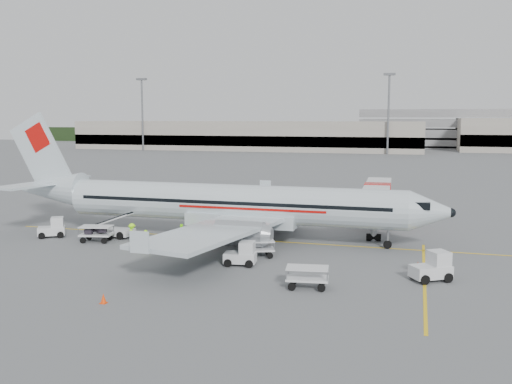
% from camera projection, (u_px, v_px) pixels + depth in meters
% --- Properties ---
extents(ground, '(360.00, 360.00, 0.00)m').
position_uv_depth(ground, '(249.00, 240.00, 47.66)').
color(ground, '#56595B').
extents(stripe_lead, '(44.00, 0.20, 0.01)m').
position_uv_depth(stripe_lead, '(249.00, 240.00, 47.66)').
color(stripe_lead, yellow).
rests_on(stripe_lead, ground).
extents(stripe_cross, '(0.20, 20.00, 0.01)m').
position_uv_depth(stripe_cross, '(424.00, 278.00, 36.23)').
color(stripe_cross, yellow).
rests_on(stripe_cross, ground).
extents(terminal_west, '(110.00, 22.00, 9.00)m').
position_uv_depth(terminal_west, '(245.00, 136.00, 181.92)').
color(terminal_west, gray).
rests_on(terminal_west, ground).
extents(parking_garage, '(62.00, 24.00, 14.00)m').
position_uv_depth(parking_garage, '(455.00, 127.00, 192.52)').
color(parking_garage, slate).
rests_on(parking_garage, ground).
extents(treeline, '(300.00, 3.00, 6.00)m').
position_uv_depth(treeline, '(382.00, 137.00, 214.14)').
color(treeline, black).
rests_on(treeline, ground).
extents(mast_west, '(3.20, 1.20, 22.00)m').
position_uv_depth(mast_west, '(142.00, 115.00, 177.79)').
color(mast_west, slate).
rests_on(mast_west, ground).
extents(mast_center, '(3.20, 1.20, 22.00)m').
position_uv_depth(mast_center, '(388.00, 115.00, 157.39)').
color(mast_center, slate).
rests_on(mast_center, ground).
extents(aircraft, '(37.83, 29.67, 10.42)m').
position_uv_depth(aircraft, '(232.00, 178.00, 47.30)').
color(aircraft, silver).
rests_on(aircraft, ground).
extents(jet_bridge, '(3.45, 15.94, 4.16)m').
position_uv_depth(jet_bridge, '(377.00, 206.00, 52.58)').
color(jet_bridge, silver).
rests_on(jet_bridge, ground).
extents(belt_loader, '(5.24, 2.35, 2.75)m').
position_uv_depth(belt_loader, '(111.00, 221.00, 48.77)').
color(belt_loader, silver).
rests_on(belt_loader, ground).
extents(tug_fore, '(2.78, 2.45, 1.87)m').
position_uv_depth(tug_fore, '(431.00, 266.00, 35.64)').
color(tug_fore, silver).
rests_on(tug_fore, ground).
extents(tug_mid, '(2.31, 1.49, 1.68)m').
position_uv_depth(tug_mid, '(240.00, 253.00, 39.40)').
color(tug_mid, silver).
rests_on(tug_mid, ground).
extents(tug_aft, '(2.54, 2.22, 1.70)m').
position_uv_depth(tug_aft, '(51.00, 227.00, 48.70)').
color(tug_aft, silver).
rests_on(tug_aft, ground).
extents(cart_loaded_a, '(2.30, 1.37, 1.19)m').
position_uv_depth(cart_loaded_a, '(218.00, 236.00, 46.23)').
color(cart_loaded_a, silver).
rests_on(cart_loaded_a, ground).
extents(cart_loaded_b, '(2.81, 1.98, 1.34)m').
position_uv_depth(cart_loaded_b, '(96.00, 234.00, 46.87)').
color(cart_loaded_b, silver).
rests_on(cart_loaded_b, ground).
extents(cart_empty_a, '(2.77, 2.22, 1.26)m').
position_uv_depth(cart_empty_a, '(257.00, 249.00, 41.76)').
color(cart_empty_a, silver).
rests_on(cart_empty_a, ground).
extents(cart_empty_b, '(2.68, 1.80, 1.31)m').
position_uv_depth(cart_empty_b, '(307.00, 277.00, 34.12)').
color(cart_empty_b, silver).
rests_on(cart_empty_b, ground).
extents(cone_nose, '(0.36, 0.36, 0.59)m').
position_uv_depth(cone_nose, '(418.00, 265.00, 38.29)').
color(cone_nose, '#F93E08').
rests_on(cone_nose, ground).
extents(cone_port, '(0.34, 0.34, 0.55)m').
position_uv_depth(cone_port, '(288.00, 205.00, 64.91)').
color(cone_port, '#F93E08').
rests_on(cone_port, ground).
extents(cone_stbd, '(0.35, 0.35, 0.57)m').
position_uv_depth(cone_stbd, '(103.00, 298.00, 31.37)').
color(cone_stbd, '#F93E08').
rests_on(cone_stbd, ground).
extents(crew_a, '(0.70, 0.53, 1.72)m').
position_uv_depth(crew_a, '(146.00, 241.00, 43.16)').
color(crew_a, '#A0FC11').
rests_on(crew_a, ground).
extents(crew_b, '(0.95, 1.02, 1.69)m').
position_uv_depth(crew_b, '(201.00, 231.00, 47.14)').
color(crew_b, '#A0FC11').
rests_on(crew_b, ground).
extents(crew_c, '(1.12, 1.24, 1.67)m').
position_uv_depth(crew_c, '(132.00, 233.00, 46.19)').
color(crew_c, '#A0FC11').
rests_on(crew_c, ground).
extents(crew_d, '(0.98, 0.43, 1.65)m').
position_uv_depth(crew_d, '(182.00, 234.00, 46.03)').
color(crew_d, '#A0FC11').
rests_on(crew_d, ground).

